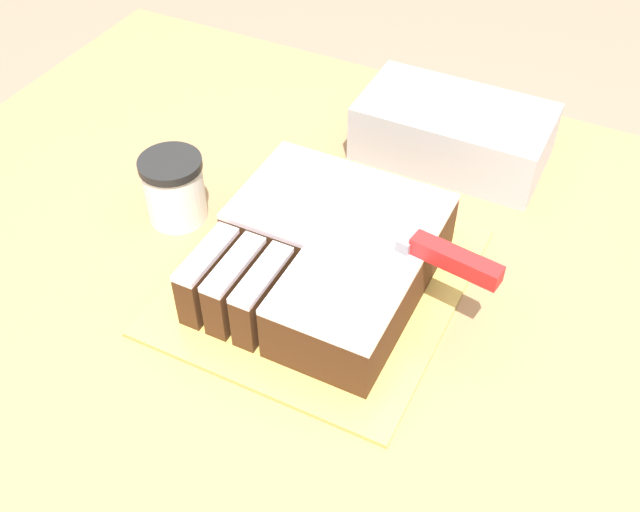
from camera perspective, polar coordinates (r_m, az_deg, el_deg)
cake_board at (r=0.92m, az=0.00°, el=-1.85°), size 0.33×0.36×0.01m
cake at (r=0.89m, az=0.42°, el=0.12°), size 0.25×0.27×0.08m
knife at (r=0.84m, az=7.94°, el=0.65°), size 0.30×0.07×0.02m
coffee_cup at (r=1.00m, az=-11.04°, el=5.06°), size 0.08×0.08×0.09m
storage_box at (r=1.10m, az=10.10°, el=9.28°), size 0.27×0.15×0.09m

